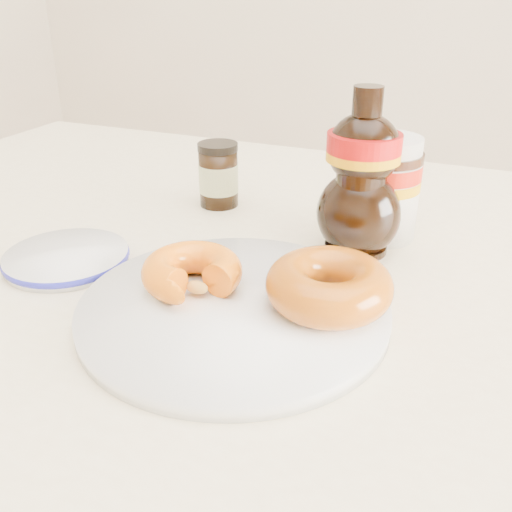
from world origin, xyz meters
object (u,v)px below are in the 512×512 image
at_px(plate, 234,308).
at_px(nutella_jar, 383,184).
at_px(donut_whole, 329,285).
at_px(dark_jar, 218,175).
at_px(blue_rim_saucer, 67,257).
at_px(dining_table, 321,357).
at_px(donut_bitten, 192,272).
at_px(syrup_bottle, 362,173).

relative_size(plate, nutella_jar, 2.37).
bearing_deg(donut_whole, dark_jar, 134.68).
height_order(dark_jar, blue_rim_saucer, dark_jar).
relative_size(dining_table, dark_jar, 17.37).
xyz_separation_m(donut_bitten, dark_jar, (-0.09, 0.23, 0.01)).
bearing_deg(donut_bitten, dining_table, 45.14).
distance_m(plate, syrup_bottle, 0.20).
distance_m(dining_table, syrup_bottle, 0.19).
distance_m(plate, donut_whole, 0.08).
bearing_deg(dining_table, syrup_bottle, 85.65).
bearing_deg(dark_jar, blue_rim_saucer, -108.19).
xyz_separation_m(plate, nutella_jar, (0.08, 0.22, 0.05)).
distance_m(plate, blue_rim_saucer, 0.20).
relative_size(nutella_jar, dark_jar, 1.41).
height_order(dining_table, dark_jar, dark_jar).
xyz_separation_m(dining_table, donut_bitten, (-0.10, -0.07, 0.11)).
distance_m(syrup_bottle, dark_jar, 0.21).
xyz_separation_m(donut_bitten, donut_whole, (0.12, 0.02, 0.00)).
height_order(donut_bitten, donut_whole, donut_whole).
xyz_separation_m(plate, blue_rim_saucer, (-0.20, 0.02, -0.00)).
bearing_deg(dining_table, dark_jar, 140.83).
bearing_deg(dark_jar, syrup_bottle, -18.34).
bearing_deg(nutella_jar, dark_jar, 175.60).
relative_size(donut_whole, syrup_bottle, 0.63).
relative_size(dining_table, plate, 5.23).
relative_size(dining_table, nutella_jar, 12.36).
xyz_separation_m(nutella_jar, syrup_bottle, (-0.01, -0.05, 0.02)).
bearing_deg(donut_whole, nutella_jar, 89.00).
distance_m(donut_whole, blue_rim_saucer, 0.28).
bearing_deg(plate, dining_table, 54.65).
xyz_separation_m(donut_whole, dark_jar, (-0.21, 0.21, 0.01)).
bearing_deg(plate, blue_rim_saucer, 173.13).
height_order(donut_bitten, dark_jar, dark_jar).
relative_size(donut_whole, nutella_jar, 0.95).
xyz_separation_m(dining_table, syrup_bottle, (0.01, 0.09, 0.17)).
distance_m(dining_table, nutella_jar, 0.20).
relative_size(donut_bitten, blue_rim_saucer, 0.71).
bearing_deg(dining_table, blue_rim_saucer, -167.26).
relative_size(plate, dark_jar, 3.32).
bearing_deg(plate, nutella_jar, 70.11).
distance_m(dining_table, blue_rim_saucer, 0.28).
bearing_deg(syrup_bottle, blue_rim_saucer, -150.94).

